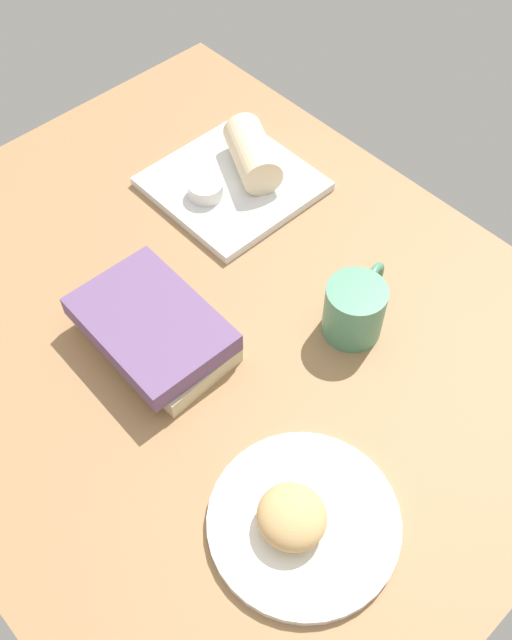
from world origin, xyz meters
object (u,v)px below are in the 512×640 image
round_plate (304,522)px  coffee_mug (355,308)px  sauce_cup (206,189)px  breakfast_wrap (252,154)px  book_stack (153,330)px  scone_pastry (292,517)px  square_plate (232,184)px

round_plate → coffee_mug: coffee_mug is taller
sauce_cup → coffee_mug: bearing=-2.0°
breakfast_wrap → book_stack: (16.21, -34.18, -1.69)cm
scone_pastry → book_stack: 33.30cm
round_plate → book_stack: book_stack is taller
square_plate → coffee_mug: coffee_mug is taller
scone_pastry → square_plate: scone_pastry is taller
scone_pastry → sauce_cup: (-49.79, 29.18, -0.69)cm
round_plate → square_plate: square_plate is taller
square_plate → scone_pastry: bearing=-35.1°
square_plate → book_stack: book_stack is taller
breakfast_wrap → coffee_mug: coffee_mug is taller
breakfast_wrap → coffee_mug: (33.67, -11.20, -0.38)cm
scone_pastry → breakfast_wrap: 62.85cm
sauce_cup → breakfast_wrap: breakfast_wrap is taller
round_plate → square_plate: (-50.18, 33.26, 0.10)cm
breakfast_wrap → round_plate: bearing=79.6°
breakfast_wrap → book_stack: 37.87cm
breakfast_wrap → coffee_mug: size_ratio=1.00×
sauce_cup → breakfast_wrap: bearing=86.3°
round_plate → scone_pastry: bearing=-117.1°
round_plate → coffee_mug: bearing=121.5°
square_plate → round_plate: bearing=-33.5°
breakfast_wrap → book_stack: bearing=52.0°
square_plate → breakfast_wrap: breakfast_wrap is taller
round_plate → book_stack: (-33.68, 3.52, 2.61)cm
scone_pastry → breakfast_wrap: (-49.14, 39.17, 1.28)cm
square_plate → sauce_cup: (-0.36, -5.55, 2.23)cm
square_plate → book_stack: bearing=-61.0°
sauce_cup → scone_pastry: bearing=-30.4°
book_stack → round_plate: bearing=-6.0°
scone_pastry → sauce_cup: size_ratio=1.46×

